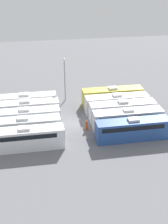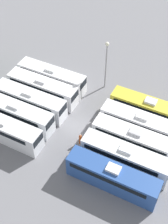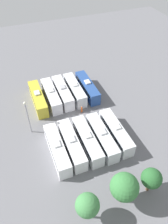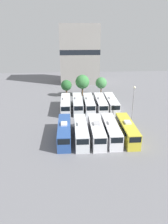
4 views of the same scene
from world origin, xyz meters
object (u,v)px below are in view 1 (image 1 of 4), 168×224
at_px(bus_5, 25,138).
at_px(bus_7, 25,118).
at_px(bus_3, 117,103).
at_px(bus_2, 122,110).
at_px(light_pole, 65,73).
at_px(worker_person, 87,125).
at_px(bus_9, 25,103).
at_px(bus_8, 26,110).
at_px(bus_4, 112,96).
at_px(bus_6, 23,127).
at_px(bus_1, 128,119).
at_px(bus_0, 132,129).

distance_m(bus_5, bus_7, 6.13).
bearing_deg(bus_3, bus_2, -176.52).
distance_m(bus_2, light_pole, 13.29).
height_order(bus_7, worker_person, bus_7).
distance_m(bus_7, light_pole, 12.82).
bearing_deg(bus_9, bus_8, -177.43).
xyz_separation_m(bus_4, bus_6, (-9.19, 16.15, 0.00)).
distance_m(worker_person, light_pole, 13.03).
bearing_deg(bus_1, bus_0, 175.59).
height_order(bus_2, bus_4, same).
xyz_separation_m(bus_3, bus_8, (0.13, 15.72, 0.00)).
bearing_deg(bus_2, worker_person, 110.76).
bearing_deg(bus_6, bus_9, -1.58).
relative_size(bus_3, bus_8, 1.00).
relative_size(bus_3, light_pole, 1.34).
bearing_deg(light_pole, bus_7, 141.49).
xyz_separation_m(bus_5, bus_9, (12.15, -0.06, 0.00)).
xyz_separation_m(bus_2, bus_4, (6.14, 0.12, 0.00)).
xyz_separation_m(bus_0, bus_1, (3.26, -0.25, 0.00)).
xyz_separation_m(bus_8, worker_person, (-5.53, -9.37, -0.89)).
bearing_deg(bus_1, worker_person, 84.77).
bearing_deg(bus_4, bus_3, 179.00).
height_order(bus_5, bus_7, same).
xyz_separation_m(bus_7, worker_person, (-2.42, -9.53, -0.89)).
distance_m(bus_5, worker_person, 10.30).
bearing_deg(light_pole, bus_8, 130.87).
bearing_deg(bus_7, bus_6, 175.84).
height_order(bus_3, bus_5, same).
relative_size(bus_3, worker_person, 6.34).
bearing_deg(bus_8, bus_6, 176.46).
relative_size(bus_0, bus_1, 1.00).
bearing_deg(bus_5, bus_7, -0.29).
height_order(bus_1, bus_7, same).
distance_m(bus_3, bus_5, 18.34).
bearing_deg(bus_4, bus_5, 127.68).
bearing_deg(light_pole, bus_6, 148.06).
bearing_deg(bus_8, bus_7, 177.06).
height_order(bus_1, bus_3, same).
bearing_deg(bus_9, bus_5, 179.71).
bearing_deg(worker_person, bus_7, 75.78).
bearing_deg(bus_2, bus_9, 69.60).
distance_m(bus_0, bus_7, 16.97).
relative_size(bus_0, bus_6, 1.00).
relative_size(bus_1, bus_6, 1.00).
xyz_separation_m(bus_9, light_pole, (3.55, -7.58, 3.87)).
bearing_deg(bus_4, bus_2, -178.86).
height_order(bus_4, bus_9, same).
bearing_deg(bus_3, bus_5, 119.82).
distance_m(bus_4, bus_5, 20.17).
bearing_deg(bus_0, bus_5, 89.51).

